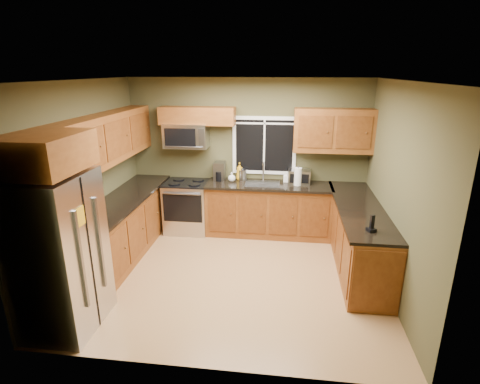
% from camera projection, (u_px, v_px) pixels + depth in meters
% --- Properties ---
extents(floor, '(4.20, 4.20, 0.00)m').
position_uv_depth(floor, '(234.00, 275.00, 5.41)').
color(floor, '#A87849').
rests_on(floor, ground).
extents(ceiling, '(4.20, 4.20, 0.00)m').
position_uv_depth(ceiling, '(232.00, 80.00, 4.56)').
color(ceiling, white).
rests_on(ceiling, back_wall).
extents(back_wall, '(4.20, 0.00, 4.20)m').
position_uv_depth(back_wall, '(247.00, 156.00, 6.68)').
color(back_wall, '#464327').
rests_on(back_wall, ground).
extents(front_wall, '(4.20, 0.00, 4.20)m').
position_uv_depth(front_wall, '(204.00, 246.00, 3.29)').
color(front_wall, '#464327').
rests_on(front_wall, ground).
extents(left_wall, '(0.00, 3.60, 3.60)m').
position_uv_depth(left_wall, '(85.00, 180.00, 5.23)').
color(left_wall, '#464327').
rests_on(left_wall, ground).
extents(right_wall, '(0.00, 3.60, 3.60)m').
position_uv_depth(right_wall, '(397.00, 192.00, 4.74)').
color(right_wall, '#464327').
rests_on(right_wall, ground).
extents(window, '(1.12, 0.03, 1.02)m').
position_uv_depth(window, '(264.00, 146.00, 6.57)').
color(window, white).
rests_on(window, back_wall).
extents(base_cabinets_left, '(0.60, 2.65, 0.90)m').
position_uv_depth(base_cabinets_left, '(125.00, 227.00, 5.93)').
color(base_cabinets_left, brown).
rests_on(base_cabinets_left, ground).
extents(countertop_left, '(0.65, 2.65, 0.04)m').
position_uv_depth(countertop_left, '(124.00, 199.00, 5.78)').
color(countertop_left, black).
rests_on(countertop_left, base_cabinets_left).
extents(base_cabinets_back, '(2.17, 0.60, 0.90)m').
position_uv_depth(base_cabinets_back, '(268.00, 210.00, 6.63)').
color(base_cabinets_back, brown).
rests_on(base_cabinets_back, ground).
extents(countertop_back, '(2.17, 0.65, 0.04)m').
position_uv_depth(countertop_back, '(269.00, 185.00, 6.46)').
color(countertop_back, black).
rests_on(countertop_back, base_cabinets_back).
extents(base_cabinets_peninsula, '(0.60, 2.52, 0.90)m').
position_uv_depth(base_cabinets_peninsula, '(358.00, 237.00, 5.56)').
color(base_cabinets_peninsula, brown).
rests_on(base_cabinets_peninsula, ground).
extents(countertop_peninsula, '(0.65, 2.50, 0.04)m').
position_uv_depth(countertop_peninsula, '(359.00, 207.00, 5.43)').
color(countertop_peninsula, black).
rests_on(countertop_peninsula, base_cabinets_peninsula).
extents(upper_cabinets_left, '(0.33, 2.65, 0.72)m').
position_uv_depth(upper_cabinets_left, '(107.00, 138.00, 5.50)').
color(upper_cabinets_left, brown).
rests_on(upper_cabinets_left, left_wall).
extents(upper_cabinets_back_left, '(1.30, 0.33, 0.30)m').
position_uv_depth(upper_cabinets_back_left, '(197.00, 116.00, 6.40)').
color(upper_cabinets_back_left, brown).
rests_on(upper_cabinets_back_left, back_wall).
extents(upper_cabinets_back_right, '(1.30, 0.33, 0.72)m').
position_uv_depth(upper_cabinets_back_right, '(333.00, 131.00, 6.19)').
color(upper_cabinets_back_right, brown).
rests_on(upper_cabinets_back_right, back_wall).
extents(upper_cabinet_over_fridge, '(0.72, 0.90, 0.38)m').
position_uv_depth(upper_cabinet_over_fridge, '(43.00, 153.00, 3.75)').
color(upper_cabinet_over_fridge, brown).
rests_on(upper_cabinet_over_fridge, left_wall).
extents(refrigerator, '(0.74, 0.90, 1.80)m').
position_uv_depth(refrigerator, '(60.00, 254.00, 4.10)').
color(refrigerator, '#B7B7BC').
rests_on(refrigerator, ground).
extents(range, '(0.76, 0.69, 0.94)m').
position_uv_depth(range, '(187.00, 206.00, 6.77)').
color(range, '#B7B7BC').
rests_on(range, ground).
extents(microwave, '(0.76, 0.41, 0.42)m').
position_uv_depth(microwave, '(186.00, 136.00, 6.50)').
color(microwave, '#B7B7BC').
rests_on(microwave, back_wall).
extents(sink, '(0.60, 0.42, 0.36)m').
position_uv_depth(sink, '(262.00, 183.00, 6.48)').
color(sink, slate).
rests_on(sink, countertop_back).
extents(toaster_oven, '(0.38, 0.30, 0.23)m').
position_uv_depth(toaster_oven, '(299.00, 176.00, 6.49)').
color(toaster_oven, '#B7B7BC').
rests_on(toaster_oven, countertop_back).
extents(coffee_maker, '(0.20, 0.27, 0.32)m').
position_uv_depth(coffee_maker, '(220.00, 172.00, 6.66)').
color(coffee_maker, slate).
rests_on(coffee_maker, countertop_back).
extents(kettle, '(0.17, 0.17, 0.24)m').
position_uv_depth(kettle, '(243.00, 174.00, 6.64)').
color(kettle, '#B7B7BC').
rests_on(kettle, countertop_back).
extents(paper_towel_roll, '(0.17, 0.17, 0.34)m').
position_uv_depth(paper_towel_roll, '(298.00, 177.00, 6.36)').
color(paper_towel_roll, white).
rests_on(paper_towel_roll, countertop_back).
extents(soap_bottle_a, '(0.13, 0.13, 0.31)m').
position_uv_depth(soap_bottle_a, '(240.00, 171.00, 6.68)').
color(soap_bottle_a, gold).
rests_on(soap_bottle_a, countertop_back).
extents(soap_bottle_b, '(0.08, 0.09, 0.18)m').
position_uv_depth(soap_bottle_b, '(286.00, 177.00, 6.55)').
color(soap_bottle_b, white).
rests_on(soap_bottle_b, countertop_back).
extents(soap_bottle_c, '(0.14, 0.14, 0.16)m').
position_uv_depth(soap_bottle_c, '(232.00, 177.00, 6.59)').
color(soap_bottle_c, white).
rests_on(soap_bottle_c, countertop_back).
extents(cordless_phone, '(0.13, 0.13, 0.21)m').
position_uv_depth(cordless_phone, '(372.00, 227.00, 4.56)').
color(cordless_phone, black).
rests_on(cordless_phone, countertop_peninsula).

